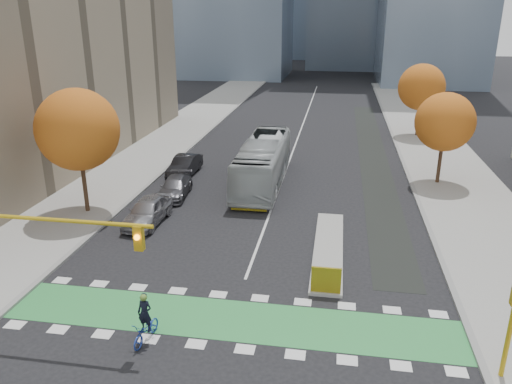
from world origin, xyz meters
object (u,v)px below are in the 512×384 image
(parked_car_b, at_px, (185,165))
(traffic_signal_west, at_px, (21,242))
(parked_car_a, at_px, (148,211))
(tree_east_near, at_px, (445,122))
(hazard_board, at_px, (326,280))
(cyclist, at_px, (146,326))
(parked_car_c, at_px, (175,187))
(tree_east_far, at_px, (422,87))
(tree_west, at_px, (78,130))
(bus, at_px, (263,162))

(parked_car_b, bearing_deg, traffic_signal_west, -87.43)
(traffic_signal_west, bearing_deg, parked_car_a, 87.22)
(tree_east_near, bearing_deg, traffic_signal_west, -131.52)
(traffic_signal_west, xyz_separation_m, parked_car_b, (-0.11, 21.50, -3.25))
(hazard_board, height_order, tree_east_near, tree_east_near)
(cyclist, xyz_separation_m, parked_car_c, (-4.20, 16.49, -0.04))
(tree_east_near, bearing_deg, tree_east_far, 88.21)
(tree_west, xyz_separation_m, bus, (10.62, 7.78, -3.86))
(tree_west, xyz_separation_m, cyclist, (8.97, -12.50, -4.90))
(tree_west, distance_m, bus, 13.72)
(cyclist, relative_size, parked_car_c, 0.46)
(tree_east_far, relative_size, parked_car_c, 1.63)
(tree_east_near, distance_m, cyclist, 27.37)
(parked_car_a, bearing_deg, bus, 57.71)
(cyclist, distance_m, bus, 20.37)
(tree_east_far, height_order, bus, tree_east_far)
(tree_west, bearing_deg, bus, 36.21)
(traffic_signal_west, bearing_deg, bus, 72.10)
(tree_east_far, xyz_separation_m, parked_car_b, (-20.54, -17.01, -4.45))
(tree_west, height_order, parked_car_c, tree_west)
(parked_car_c, bearing_deg, tree_east_far, 43.52)
(tree_east_near, bearing_deg, parked_car_a, -150.39)
(cyclist, xyz_separation_m, parked_car_b, (-5.01, 21.49, 0.07))
(bus, height_order, parked_car_b, bus)
(hazard_board, height_order, tree_west, tree_west)
(parked_car_c, bearing_deg, parked_car_a, -96.20)
(hazard_board, height_order, parked_car_b, parked_car_b)
(tree_east_near, bearing_deg, hazard_board, -114.20)
(tree_east_near, xyz_separation_m, tree_east_far, (0.50, 16.00, 0.38))
(hazard_board, distance_m, tree_east_near, 19.93)
(tree_west, relative_size, traffic_signal_west, 0.96)
(parked_car_a, distance_m, parked_car_c, 5.00)
(tree_east_near, height_order, parked_car_c, tree_east_near)
(hazard_board, relative_size, parked_car_a, 0.29)
(tree_west, height_order, parked_car_b, tree_west)
(tree_west, distance_m, cyclist, 16.15)
(tree_west, height_order, tree_east_near, tree_west)
(tree_east_far, relative_size, cyclist, 3.55)
(traffic_signal_west, height_order, cyclist, traffic_signal_west)
(tree_east_far, bearing_deg, tree_east_near, -91.79)
(parked_car_a, bearing_deg, parked_car_c, 90.41)
(tree_east_near, height_order, cyclist, tree_east_near)
(bus, distance_m, parked_car_c, 7.06)
(tree_east_near, distance_m, bus, 13.91)
(bus, bearing_deg, tree_west, -144.02)
(traffic_signal_west, relative_size, parked_car_b, 1.78)
(hazard_board, relative_size, tree_east_far, 0.18)
(parked_car_b, bearing_deg, cyclist, -74.59)
(tree_west, distance_m, tree_east_near, 26.01)
(cyclist, bearing_deg, traffic_signal_west, -171.04)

